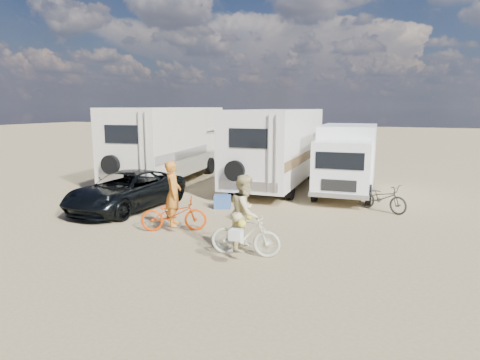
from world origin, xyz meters
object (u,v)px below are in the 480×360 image
at_px(dark_suv, 126,190).
at_px(rider_man, 173,199).
at_px(crate, 242,215).
at_px(rider_woman, 245,219).
at_px(rv_left, 169,144).
at_px(box_truck, 346,161).
at_px(bike_man, 174,214).
at_px(cooler, 222,202).
at_px(bike_woman, 245,235).
at_px(rv_main, 277,149).
at_px(bike_parked, 382,198).

height_order(dark_suv, rider_man, rider_man).
relative_size(dark_suv, rider_man, 2.54).
bearing_deg(crate, rider_woman, -67.72).
height_order(rider_man, crate, rider_man).
xyz_separation_m(rv_left, box_truck, (8.62, -0.29, -0.36)).
height_order(bike_man, crate, bike_man).
xyz_separation_m(rv_left, crate, (6.04, -5.54, -1.62)).
height_order(rider_man, cooler, rider_man).
height_order(rider_woman, crate, rider_woman).
height_order(rv_left, crate, rv_left).
xyz_separation_m(bike_woman, rider_man, (-2.70, 1.20, 0.43)).
bearing_deg(bike_woman, rider_man, 59.44).
height_order(rv_main, bike_woman, rv_main).
bearing_deg(rv_main, box_truck, -10.74).
distance_m(rider_man, cooler, 3.14).
distance_m(rv_left, bike_parked, 10.65).
relative_size(rv_left, cooler, 13.93).
distance_m(rv_main, dark_suv, 7.14).
height_order(box_truck, dark_suv, box_truck).
height_order(box_truck, crate, box_truck).
relative_size(rv_left, bike_man, 4.30).
xyz_separation_m(rv_main, bike_woman, (1.82, -8.85, -1.23)).
bearing_deg(bike_parked, rider_man, 158.61).
xyz_separation_m(rider_man, rider_woman, (2.70, -1.20, -0.03)).
distance_m(dark_suv, rider_woman, 6.37).
height_order(rv_left, bike_parked, rv_left).
xyz_separation_m(bike_man, bike_woman, (2.70, -1.20, 0.02)).
distance_m(rv_left, rider_woman, 11.32).
distance_m(box_truck, rider_woman, 8.43).
bearing_deg(rv_left, dark_suv, -79.13).
bearing_deg(bike_woman, rider_woman, -0.00).
relative_size(bike_man, rider_woman, 1.04).
distance_m(bike_man, cooler, 3.07).
xyz_separation_m(rv_main, cooler, (-0.66, -4.60, -1.51)).
xyz_separation_m(rv_left, bike_man, (4.60, -7.41, -1.29)).
relative_size(dark_suv, cooler, 8.13).
bearing_deg(cooler, box_truck, 26.85).
height_order(box_truck, bike_man, box_truck).
bearing_deg(dark_suv, crate, 6.02).
height_order(rv_left, bike_man, rv_left).
xyz_separation_m(dark_suv, crate, (4.40, 0.15, -0.50)).
distance_m(rv_main, rv_left, 5.48).
height_order(bike_woman, bike_parked, bike_woman).
bearing_deg(bike_parked, rider_woman, -177.56).
height_order(rider_woman, bike_parked, rider_woman).
xyz_separation_m(rv_main, rv_left, (-5.48, -0.24, 0.04)).
bearing_deg(bike_parked, dark_suv, 137.82).
relative_size(rider_woman, cooler, 3.10).
relative_size(rv_main, rv_left, 0.94).
xyz_separation_m(rv_main, dark_suv, (-3.83, -5.93, -1.08)).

